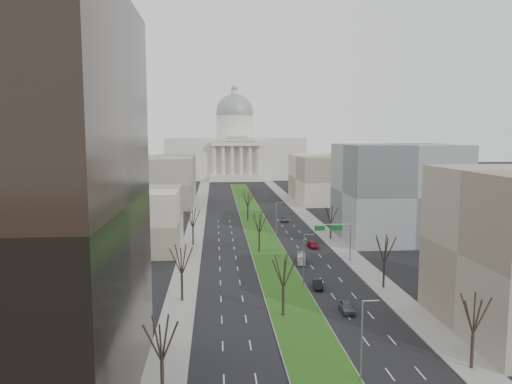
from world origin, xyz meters
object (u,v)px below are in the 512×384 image
car_grey_near (347,307)px  car_black (318,284)px  car_red (313,245)px  car_grey_far (284,219)px  box_van (301,258)px

car_grey_near → car_black: bearing=102.5°
car_red → car_grey_far: size_ratio=0.95×
box_van → car_red: bearing=77.8°
car_red → car_grey_far: car_grey_far is taller
car_grey_near → box_van: size_ratio=0.70×
car_grey_near → car_black: size_ratio=1.07×
car_grey_near → box_van: box_van is taller
car_red → car_grey_far: bearing=88.0°
car_black → box_van: 17.29m
car_red → car_grey_far: (-1.84, 35.37, 0.00)m
car_grey_near → car_black: (-2.04, 11.71, -0.08)m
car_grey_near → car_red: size_ratio=1.00×
car_black → box_van: size_ratio=0.66×
car_black → box_van: box_van is taller
car_grey_near → car_red: 42.44m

